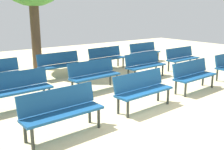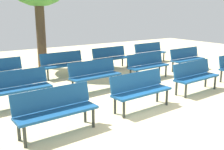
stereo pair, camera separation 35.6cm
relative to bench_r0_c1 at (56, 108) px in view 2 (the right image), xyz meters
The scene contains 11 objects.
ground_plane 2.76m from the bench_r0_c1, 32.28° to the right, with size 26.25×26.25×0.00m, color beige.
bench_r0_c1 is the anchor object (origin of this frame).
bench_r0_c2 2.19m from the bench_r0_c1, ahead, with size 1.62×0.56×0.87m.
bench_r0_c3 4.41m from the bench_r0_c1, ahead, with size 1.62×0.57×0.87m.
bench_r1_c1 1.98m from the bench_r0_c1, 95.15° to the left, with size 1.62×0.54×0.87m.
bench_r1_c2 2.94m from the bench_r0_c1, 44.70° to the left, with size 1.62×0.57×0.87m.
bench_r1_c3 4.87m from the bench_r0_c1, 27.29° to the left, with size 1.62×0.54×0.87m.
bench_r1_c4 6.91m from the bench_r0_c1, 19.86° to the left, with size 1.62×0.54×0.87m.
bench_r2_c2 4.56m from the bench_r0_c1, 64.07° to the left, with size 1.62×0.55×0.87m.
bench_r2_c3 5.93m from the bench_r0_c1, 45.73° to the left, with size 1.63×0.58×0.87m.
bench_r2_c4 7.77m from the bench_r0_c1, 34.52° to the left, with size 1.62×0.57×0.87m.
Camera 2 is at (-4.10, -3.12, 2.32)m, focal length 42.57 mm.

